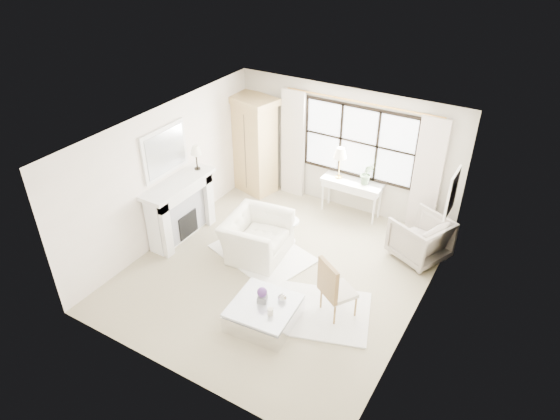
% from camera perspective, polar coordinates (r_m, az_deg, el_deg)
% --- Properties ---
extents(floor, '(5.50, 5.50, 0.00)m').
position_cam_1_polar(floor, '(9.28, -0.20, -7.00)').
color(floor, tan).
rests_on(floor, ground).
extents(ceiling, '(5.50, 5.50, 0.00)m').
position_cam_1_polar(ceiling, '(7.86, -0.23, 8.44)').
color(ceiling, white).
rests_on(ceiling, ground).
extents(wall_back, '(5.00, 0.00, 5.00)m').
position_cam_1_polar(wall_back, '(10.66, 7.44, 6.85)').
color(wall_back, beige).
rests_on(wall_back, ground).
extents(wall_front, '(5.00, 0.00, 5.00)m').
position_cam_1_polar(wall_front, '(6.76, -12.46, -10.64)').
color(wall_front, beige).
rests_on(wall_front, ground).
extents(wall_left, '(0.00, 5.50, 5.50)m').
position_cam_1_polar(wall_left, '(9.84, -12.85, 4.02)').
color(wall_left, white).
rests_on(wall_left, ground).
extents(wall_right, '(0.00, 5.50, 5.50)m').
position_cam_1_polar(wall_right, '(7.74, 15.96, -4.95)').
color(wall_right, beige).
rests_on(wall_right, ground).
extents(window_pane, '(2.40, 0.02, 1.50)m').
position_cam_1_polar(window_pane, '(10.44, 9.00, 7.67)').
color(window_pane, silver).
rests_on(window_pane, wall_back).
extents(window_frame, '(2.50, 0.04, 1.50)m').
position_cam_1_polar(window_frame, '(10.43, 8.98, 7.65)').
color(window_frame, black).
rests_on(window_frame, wall_back).
extents(curtain_rod, '(3.30, 0.04, 0.04)m').
position_cam_1_polar(curtain_rod, '(10.06, 9.29, 12.06)').
color(curtain_rod, '#C99245').
rests_on(curtain_rod, wall_back).
extents(curtain_left, '(0.55, 0.10, 2.47)m').
position_cam_1_polar(curtain_left, '(11.10, 1.50, 7.53)').
color(curtain_left, beige).
rests_on(curtain_left, ground).
extents(curtain_right, '(0.55, 0.10, 2.47)m').
position_cam_1_polar(curtain_right, '(10.14, 16.47, 3.61)').
color(curtain_right, beige).
rests_on(curtain_right, ground).
extents(fireplace, '(0.58, 1.66, 1.26)m').
position_cam_1_polar(fireplace, '(10.04, -11.41, 0.20)').
color(fireplace, white).
rests_on(fireplace, ground).
extents(mirror_frame, '(0.05, 1.15, 0.95)m').
position_cam_1_polar(mirror_frame, '(9.60, -13.06, 6.56)').
color(mirror_frame, white).
rests_on(mirror_frame, wall_left).
extents(mirror_glass, '(0.02, 1.00, 0.80)m').
position_cam_1_polar(mirror_glass, '(9.59, -12.93, 6.52)').
color(mirror_glass, silver).
rests_on(mirror_glass, wall_left).
extents(art_frame, '(0.04, 0.62, 0.82)m').
position_cam_1_polar(art_frame, '(9.06, 19.09, 1.83)').
color(art_frame, white).
rests_on(art_frame, wall_right).
extents(art_canvas, '(0.01, 0.52, 0.72)m').
position_cam_1_polar(art_canvas, '(9.06, 18.96, 1.86)').
color(art_canvas, beige).
rests_on(art_canvas, wall_right).
extents(mantel_lamp, '(0.22, 0.22, 0.51)m').
position_cam_1_polar(mantel_lamp, '(9.93, -9.61, 6.64)').
color(mantel_lamp, black).
rests_on(mantel_lamp, fireplace).
extents(armoire, '(1.25, 0.94, 2.24)m').
position_cam_1_polar(armoire, '(11.35, -3.14, 7.55)').
color(armoire, tan).
rests_on(armoire, floor).
extents(console_table, '(1.30, 0.45, 0.80)m').
position_cam_1_polar(console_table, '(10.79, 8.10, 1.43)').
color(console_table, white).
rests_on(console_table, floor).
extents(console_lamp, '(0.28, 0.28, 0.69)m').
position_cam_1_polar(console_lamp, '(10.45, 6.90, 6.39)').
color(console_lamp, '#B7913F').
rests_on(console_lamp, console_table).
extents(orchid_plant, '(0.32, 0.28, 0.48)m').
position_cam_1_polar(orchid_plant, '(10.41, 9.89, 4.07)').
color(orchid_plant, '#526D49').
rests_on(orchid_plant, console_table).
extents(side_table, '(0.40, 0.40, 0.51)m').
position_cam_1_polar(side_table, '(9.83, 1.05, -2.07)').
color(side_table, white).
rests_on(side_table, floor).
extents(rug_left, '(2.12, 1.76, 0.03)m').
position_cam_1_polar(rug_left, '(9.69, -1.99, -4.94)').
color(rug_left, white).
rests_on(rug_left, floor).
extents(rug_right, '(2.02, 1.75, 0.03)m').
position_cam_1_polar(rug_right, '(8.48, 4.29, -11.51)').
color(rug_right, white).
rests_on(rug_right, floor).
extents(club_armchair, '(1.21, 1.35, 0.80)m').
position_cam_1_polar(club_armchair, '(9.48, -2.70, -3.05)').
color(club_armchair, white).
rests_on(club_armchair, floor).
extents(wingback_chair, '(1.23, 1.22, 0.86)m').
position_cam_1_polar(wingback_chair, '(9.74, 15.71, -3.12)').
color(wingback_chair, gray).
rests_on(wingback_chair, floor).
extents(french_chair, '(0.67, 0.67, 1.08)m').
position_cam_1_polar(french_chair, '(8.30, 6.54, -10.09)').
color(french_chair, '#A27A43').
rests_on(french_chair, floor).
extents(coffee_table, '(1.08, 1.08, 0.38)m').
position_cam_1_polar(coffee_table, '(8.19, -1.85, -11.76)').
color(coffee_table, silver).
rests_on(coffee_table, floor).
extents(planter_box, '(0.19, 0.19, 0.11)m').
position_cam_1_polar(planter_box, '(8.07, -2.04, -10.09)').
color(planter_box, slate).
rests_on(planter_box, coffee_table).
extents(planter_flowers, '(0.16, 0.16, 0.16)m').
position_cam_1_polar(planter_flowers, '(7.98, -2.06, -9.36)').
color(planter_flowers, '#593079').
rests_on(planter_flowers, planter_box).
extents(pillar_candle, '(0.09, 0.09, 0.12)m').
position_cam_1_polar(pillar_candle, '(7.85, -1.12, -11.54)').
color(pillar_candle, beige).
rests_on(pillar_candle, coffee_table).
extents(coffee_vase, '(0.15, 0.15, 0.15)m').
position_cam_1_polar(coffee_vase, '(8.07, 0.26, -9.91)').
color(coffee_vase, silver).
rests_on(coffee_vase, coffee_table).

